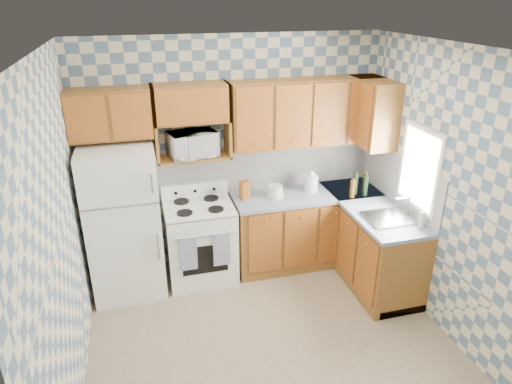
% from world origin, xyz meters
% --- Properties ---
extents(floor, '(3.40, 3.40, 0.00)m').
position_xyz_m(floor, '(0.00, 0.00, 0.00)').
color(floor, '#796650').
rests_on(floor, ground).
extents(back_wall, '(3.40, 0.02, 2.70)m').
position_xyz_m(back_wall, '(0.00, 1.60, 1.35)').
color(back_wall, slate).
rests_on(back_wall, ground).
extents(right_wall, '(0.02, 3.20, 2.70)m').
position_xyz_m(right_wall, '(1.70, 0.00, 1.35)').
color(right_wall, slate).
rests_on(right_wall, ground).
extents(backsplash_back, '(2.60, 0.02, 0.56)m').
position_xyz_m(backsplash_back, '(0.40, 1.59, 1.20)').
color(backsplash_back, white).
rests_on(backsplash_back, back_wall).
extents(backsplash_right, '(0.02, 1.60, 0.56)m').
position_xyz_m(backsplash_right, '(1.69, 0.80, 1.20)').
color(backsplash_right, white).
rests_on(backsplash_right, right_wall).
extents(refrigerator, '(0.75, 0.70, 1.68)m').
position_xyz_m(refrigerator, '(-1.27, 1.25, 0.84)').
color(refrigerator, white).
rests_on(refrigerator, floor).
extents(stove_body, '(0.76, 0.65, 0.90)m').
position_xyz_m(stove_body, '(-0.47, 1.28, 0.45)').
color(stove_body, white).
rests_on(stove_body, floor).
extents(cooktop, '(0.76, 0.65, 0.02)m').
position_xyz_m(cooktop, '(-0.47, 1.28, 0.91)').
color(cooktop, silver).
rests_on(cooktop, stove_body).
extents(backguard, '(0.76, 0.08, 0.17)m').
position_xyz_m(backguard, '(-0.47, 1.55, 1.00)').
color(backguard, white).
rests_on(backguard, cooktop).
extents(dish_towel_left, '(0.19, 0.02, 0.39)m').
position_xyz_m(dish_towel_left, '(-0.65, 0.93, 0.53)').
color(dish_towel_left, navy).
rests_on(dish_towel_left, stove_body).
extents(dish_towel_right, '(0.19, 0.02, 0.39)m').
position_xyz_m(dish_towel_right, '(-0.29, 0.93, 0.53)').
color(dish_towel_right, navy).
rests_on(dish_towel_right, stove_body).
extents(base_cabinets_back, '(1.75, 0.60, 0.88)m').
position_xyz_m(base_cabinets_back, '(0.82, 1.30, 0.44)').
color(base_cabinets_back, brown).
rests_on(base_cabinets_back, floor).
extents(base_cabinets_right, '(0.60, 1.60, 0.88)m').
position_xyz_m(base_cabinets_right, '(1.40, 0.80, 0.44)').
color(base_cabinets_right, brown).
rests_on(base_cabinets_right, floor).
extents(countertop_back, '(1.77, 0.63, 0.04)m').
position_xyz_m(countertop_back, '(0.82, 1.30, 0.90)').
color(countertop_back, slate).
rests_on(countertop_back, base_cabinets_back).
extents(countertop_right, '(0.63, 1.60, 0.04)m').
position_xyz_m(countertop_right, '(1.40, 0.80, 0.90)').
color(countertop_right, slate).
rests_on(countertop_right, base_cabinets_right).
extents(upper_cabinets_back, '(1.75, 0.33, 0.74)m').
position_xyz_m(upper_cabinets_back, '(0.82, 1.44, 1.85)').
color(upper_cabinets_back, brown).
rests_on(upper_cabinets_back, back_wall).
extents(upper_cabinets_fridge, '(0.82, 0.33, 0.50)m').
position_xyz_m(upper_cabinets_fridge, '(-1.29, 1.44, 1.97)').
color(upper_cabinets_fridge, brown).
rests_on(upper_cabinets_fridge, back_wall).
extents(upper_cabinets_right, '(0.33, 0.70, 0.74)m').
position_xyz_m(upper_cabinets_right, '(1.53, 1.25, 1.85)').
color(upper_cabinets_right, brown).
rests_on(upper_cabinets_right, right_wall).
extents(microwave_shelf, '(0.80, 0.33, 0.03)m').
position_xyz_m(microwave_shelf, '(-0.47, 1.44, 1.44)').
color(microwave_shelf, brown).
rests_on(microwave_shelf, back_wall).
extents(microwave, '(0.56, 0.44, 0.28)m').
position_xyz_m(microwave, '(-0.48, 1.42, 1.59)').
color(microwave, white).
rests_on(microwave, microwave_shelf).
extents(sink, '(0.48, 0.40, 0.03)m').
position_xyz_m(sink, '(1.40, 0.45, 0.93)').
color(sink, '#B7B7BC').
rests_on(sink, countertop_right).
extents(window, '(0.02, 0.66, 0.86)m').
position_xyz_m(window, '(1.69, 0.45, 1.45)').
color(window, white).
rests_on(window, right_wall).
extents(bottle_0, '(0.06, 0.06, 0.27)m').
position_xyz_m(bottle_0, '(1.34, 1.11, 1.05)').
color(bottle_0, black).
rests_on(bottle_0, countertop_back).
extents(bottle_1, '(0.06, 0.06, 0.25)m').
position_xyz_m(bottle_1, '(1.44, 1.05, 1.04)').
color(bottle_1, black).
rests_on(bottle_1, countertop_back).
extents(bottle_2, '(0.06, 0.06, 0.23)m').
position_xyz_m(bottle_2, '(1.49, 1.15, 1.03)').
color(bottle_2, '#5C3A0F').
rests_on(bottle_2, countertop_back).
extents(bottle_3, '(0.06, 0.06, 0.21)m').
position_xyz_m(bottle_3, '(1.27, 1.04, 1.03)').
color(bottle_3, '#5C3A0F').
rests_on(bottle_3, countertop_back).
extents(knife_block, '(0.12, 0.12, 0.22)m').
position_xyz_m(knife_block, '(0.07, 1.32, 1.03)').
color(knife_block, brown).
rests_on(knife_block, countertop_back).
extents(electric_kettle, '(0.16, 0.16, 0.20)m').
position_xyz_m(electric_kettle, '(0.88, 1.33, 1.02)').
color(electric_kettle, white).
rests_on(electric_kettle, countertop_back).
extents(food_containers, '(0.20, 0.20, 0.13)m').
position_xyz_m(food_containers, '(0.42, 1.30, 0.99)').
color(food_containers, beige).
rests_on(food_containers, countertop_back).
extents(soap_bottle, '(0.06, 0.06, 0.17)m').
position_xyz_m(soap_bottle, '(1.62, 0.19, 1.01)').
color(soap_bottle, beige).
rests_on(soap_bottle, countertop_right).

